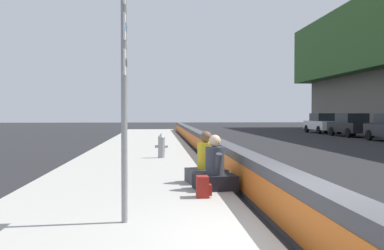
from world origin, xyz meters
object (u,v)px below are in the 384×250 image
at_px(backpack, 203,187).
at_px(route_sign_post, 125,77).
at_px(fire_hydrant, 161,145).
at_px(parked_car_far, 351,125).
at_px(parked_car_farther, 323,123).
at_px(seated_person_middle, 206,166).
at_px(seated_person_foreground, 215,172).

bearing_deg(backpack, route_sign_post, 145.28).
bearing_deg(backpack, fire_hydrant, 5.27).
height_order(route_sign_post, parked_car_far, route_sign_post).
bearing_deg(fire_hydrant, parked_car_far, -40.32).
relative_size(fire_hydrant, parked_car_farther, 0.19).
bearing_deg(backpack, parked_car_far, -28.72).
bearing_deg(fire_hydrant, route_sign_post, 176.42).
bearing_deg(seated_person_middle, backpack, 172.21).
distance_m(seated_person_middle, backpack, 1.87).
relative_size(parked_car_far, parked_car_farther, 1.00).
distance_m(seated_person_middle, parked_car_farther, 31.14).
relative_size(seated_person_foreground, seated_person_middle, 0.97).
height_order(seated_person_middle, parked_car_farther, parked_car_farther).
distance_m(fire_hydrant, seated_person_foreground, 6.95).
relative_size(fire_hydrant, parked_car_far, 0.19).
relative_size(seated_person_foreground, backpack, 2.83).
height_order(backpack, parked_car_far, parked_car_far).
bearing_deg(parked_car_far, route_sign_post, 150.82).
height_order(backpack, parked_car_farther, parked_car_farther).
bearing_deg(parked_car_farther, seated_person_foreground, 156.12).
xyz_separation_m(route_sign_post, parked_car_farther, (32.03, -14.60, -1.37)).
bearing_deg(backpack, parked_car_farther, -23.79).
bearing_deg(parked_car_far, seated_person_middle, 149.81).
xyz_separation_m(parked_car_far, parked_car_farther, (5.86, 0.01, 0.00)).
bearing_deg(seated_person_middle, route_sign_post, 157.24).
bearing_deg(route_sign_post, parked_car_farther, -24.51).
height_order(seated_person_foreground, seated_person_middle, seated_person_middle).
bearing_deg(parked_car_far, seated_person_foreground, 151.00).
xyz_separation_m(fire_hydrant, parked_car_far, (16.51, -14.01, 0.27)).
distance_m(fire_hydrant, parked_car_far, 21.66).
xyz_separation_m(route_sign_post, seated_person_foreground, (2.79, -1.65, -1.74)).
distance_m(fire_hydrant, parked_car_farther, 26.39).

